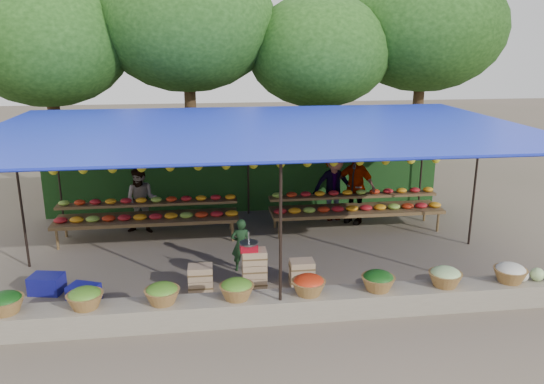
{
  "coord_description": "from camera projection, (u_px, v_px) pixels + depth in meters",
  "views": [
    {
      "loc": [
        -1.17,
        -10.66,
        4.47
      ],
      "look_at": [
        0.28,
        0.2,
        1.35
      ],
      "focal_mm": 35.0,
      "sensor_mm": 36.0,
      "label": 1
    }
  ],
  "objects": [
    {
      "name": "ground",
      "position": [
        261.0,
        255.0,
        11.54
      ],
      "size": [
        60.0,
        60.0,
        0.0
      ],
      "primitive_type": "plane",
      "color": "brown",
      "rests_on": "ground"
    },
    {
      "name": "stone_curb",
      "position": [
        279.0,
        307.0,
        8.86
      ],
      "size": [
        10.6,
        0.55,
        0.4
      ],
      "primitive_type": "cube",
      "color": "#726B5B",
      "rests_on": "ground"
    },
    {
      "name": "stall_canopy",
      "position": [
        260.0,
        132.0,
        10.86
      ],
      "size": [
        10.8,
        6.6,
        2.82
      ],
      "color": "black",
      "rests_on": "ground"
    },
    {
      "name": "produce_baskets",
      "position": [
        273.0,
        287.0,
        8.75
      ],
      "size": [
        8.98,
        0.58,
        0.34
      ],
      "color": "brown",
      "rests_on": "stone_curb"
    },
    {
      "name": "netting_backdrop",
      "position": [
        247.0,
        166.0,
        14.2
      ],
      "size": [
        10.6,
        0.06,
        2.5
      ],
      "primitive_type": "cube",
      "color": "#1D4D1B",
      "rests_on": "ground"
    },
    {
      "name": "tree_row",
      "position": [
        254.0,
        34.0,
        16.12
      ],
      "size": [
        16.51,
        5.5,
        7.12
      ],
      "color": "#371F14",
      "rests_on": "ground"
    },
    {
      "name": "fruit_table_left",
      "position": [
        148.0,
        214.0,
        12.34
      ],
      "size": [
        4.21,
        0.95,
        0.93
      ],
      "color": "#523820",
      "rests_on": "ground"
    },
    {
      "name": "fruit_table_right",
      "position": [
        356.0,
        205.0,
        12.98
      ],
      "size": [
        4.21,
        0.95,
        0.93
      ],
      "color": "#523820",
      "rests_on": "ground"
    },
    {
      "name": "crate_counter",
      "position": [
        253.0,
        273.0,
        9.88
      ],
      "size": [
        2.35,
        0.35,
        0.77
      ],
      "color": "#A3845D",
      "rests_on": "ground"
    },
    {
      "name": "weighing_scale",
      "position": [
        249.0,
        246.0,
        9.72
      ],
      "size": [
        0.34,
        0.34,
        0.37
      ],
      "color": "#AE0D1E",
      "rests_on": "crate_counter"
    },
    {
      "name": "vendor_seated",
      "position": [
        241.0,
        245.0,
        10.61
      ],
      "size": [
        0.4,
        0.27,
        1.09
      ],
      "primitive_type": "imported",
      "rotation": [
        0.0,
        0.0,
        3.13
      ],
      "color": "#173319",
      "rests_on": "ground"
    },
    {
      "name": "customer_left",
      "position": [
        142.0,
        201.0,
        12.67
      ],
      "size": [
        0.88,
        0.74,
        1.6
      ],
      "primitive_type": "imported",
      "rotation": [
        0.0,
        0.0,
        -0.18
      ],
      "color": "slate",
      "rests_on": "ground"
    },
    {
      "name": "customer_mid",
      "position": [
        334.0,
        185.0,
        13.57
      ],
      "size": [
        1.25,
        0.79,
        1.84
      ],
      "primitive_type": "imported",
      "rotation": [
        0.0,
        0.0,
        0.09
      ],
      "color": "slate",
      "rests_on": "ground"
    },
    {
      "name": "customer_right",
      "position": [
        355.0,
        187.0,
        13.37
      ],
      "size": [
        1.11,
        1.1,
        1.87
      ],
      "primitive_type": "imported",
      "rotation": [
        0.0,
        0.0,
        -0.77
      ],
      "color": "slate",
      "rests_on": "ground"
    },
    {
      "name": "blue_crate_front",
      "position": [
        84.0,
        293.0,
        9.43
      ],
      "size": [
        0.61,
        0.53,
        0.31
      ],
      "primitive_type": "cube",
      "rotation": [
        0.0,
        0.0,
        -0.38
      ],
      "color": "navy",
      "rests_on": "ground"
    },
    {
      "name": "blue_crate_back",
      "position": [
        47.0,
        284.0,
        9.76
      ],
      "size": [
        0.64,
        0.52,
        0.34
      ],
      "primitive_type": "cube",
      "rotation": [
        0.0,
        0.0,
        -0.21
      ],
      "color": "navy",
      "rests_on": "ground"
    }
  ]
}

